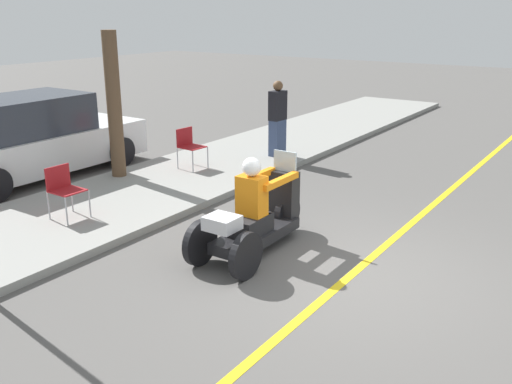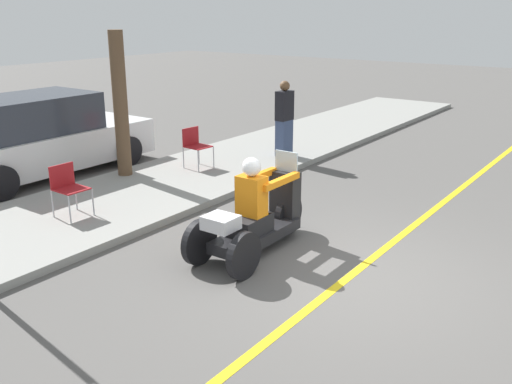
% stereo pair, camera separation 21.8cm
% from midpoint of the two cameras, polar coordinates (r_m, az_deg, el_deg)
% --- Properties ---
extents(ground_plane, '(60.00, 60.00, 0.00)m').
position_cam_midpoint_polar(ground_plane, '(7.50, 10.16, -8.33)').
color(ground_plane, '#565451').
extents(lane_stripe, '(24.00, 0.12, 0.01)m').
position_cam_midpoint_polar(lane_stripe, '(7.45, 9.98, -8.46)').
color(lane_stripe, gold).
rests_on(lane_stripe, ground).
extents(sidewalk_strip, '(28.00, 2.80, 0.12)m').
position_cam_midpoint_polar(sidewalk_strip, '(10.14, -13.79, -1.15)').
color(sidewalk_strip, gray).
rests_on(sidewalk_strip, ground).
extents(motorcycle_trike, '(2.23, 0.84, 1.39)m').
position_cam_midpoint_polar(motorcycle_trike, '(7.92, 0.80, -2.67)').
color(motorcycle_trike, black).
rests_on(motorcycle_trike, ground).
extents(spectator_far_back, '(0.41, 0.26, 1.67)m').
position_cam_midpoint_polar(spectator_far_back, '(12.72, 3.34, 7.17)').
color(spectator_far_back, '#38476B').
rests_on(spectator_far_back, sidewalk_strip).
extents(folding_chair_set_back, '(0.47, 0.47, 0.82)m').
position_cam_midpoint_polar(folding_chair_set_back, '(9.44, -17.72, 0.69)').
color(folding_chair_set_back, '#A5A8AD').
rests_on(folding_chair_set_back, sidewalk_strip).
extents(folding_chair_curbside, '(0.50, 0.50, 0.82)m').
position_cam_midpoint_polar(folding_chair_curbside, '(11.87, -5.62, 4.86)').
color(folding_chair_curbside, '#A5A8AD').
rests_on(folding_chair_curbside, sidewalk_strip).
extents(parked_car_lot_center, '(4.61, 2.00, 1.64)m').
position_cam_midpoint_polar(parked_car_lot_center, '(12.43, -20.51, 5.08)').
color(parked_car_lot_center, silver).
rests_on(parked_car_lot_center, ground).
extents(tree_trunk, '(0.28, 0.28, 2.79)m').
position_cam_midpoint_polar(tree_trunk, '(11.37, -12.87, 8.50)').
color(tree_trunk, brown).
rests_on(tree_trunk, sidewalk_strip).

